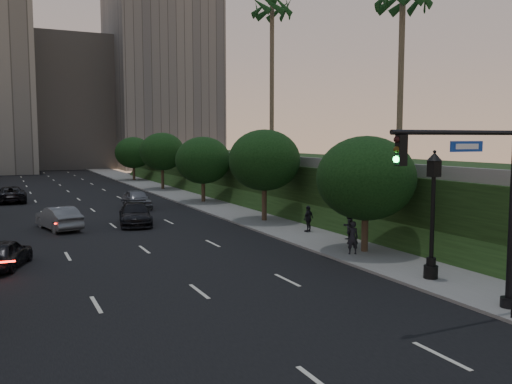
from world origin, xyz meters
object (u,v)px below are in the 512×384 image
sedan_mid_left (59,218)px  pedestrian_b (348,225)px  sedan_far_left (11,194)px  sedan_near_right (135,214)px  pedestrian_a (352,238)px  sedan_far_right (137,199)px  pedestrian_c (308,219)px  traffic_signal_mast (490,211)px  street_lamp (432,221)px  sedan_near_left (4,254)px

sedan_mid_left → pedestrian_b: (15.09, -11.67, 0.18)m
sedan_far_left → pedestrian_b: 34.83m
sedan_near_right → pedestrian_a: size_ratio=3.10×
sedan_near_right → sedan_far_right: sedan_far_right is taller
sedan_mid_left → pedestrian_c: bearing=135.3°
sedan_mid_left → sedan_far_left: size_ratio=0.85×
traffic_signal_mast → pedestrian_b: 13.96m
sedan_near_right → pedestrian_a: (7.75, -15.13, 0.24)m
sedan_far_left → sedan_near_right: sedan_far_left is taller
sedan_far_left → pedestrian_a: pedestrian_a is taller
street_lamp → pedestrian_a: (-0.19, 5.43, -1.63)m
traffic_signal_mast → sedan_near_right: 25.78m
pedestrian_a → pedestrian_c: size_ratio=1.02×
traffic_signal_mast → street_lamp: traffic_signal_mast is taller
sedan_mid_left → pedestrian_c: 16.60m
sedan_near_left → sedan_near_right: (8.51, 10.14, 0.07)m
sedan_near_left → pedestrian_a: (16.26, -4.99, 0.30)m
sedan_far_left → sedan_far_right: sedan_far_right is taller
sedan_near_right → pedestrian_b: size_ratio=3.26×
sedan_far_left → pedestrian_c: size_ratio=3.34×
sedan_mid_left → sedan_far_left: (-2.57, 18.34, -0.01)m
street_lamp → pedestrian_c: 12.34m
sedan_near_right → sedan_far_right: (2.14, 8.75, 0.06)m
street_lamp → sedan_near_right: (-7.94, 20.55, -1.86)m
traffic_signal_mast → sedan_mid_left: size_ratio=1.46×
sedan_far_left → sedan_far_right: 13.80m
pedestrian_a → sedan_near_left: bearing=-0.7°
sedan_near_right → sedan_far_left: bearing=122.7°
traffic_signal_mast → pedestrian_c: size_ratio=4.16×
pedestrian_c → street_lamp: bearing=58.8°
sedan_far_left → pedestrian_b: bearing=119.9°
sedan_mid_left → pedestrian_a: size_ratio=2.79×
sedan_far_right → pedestrian_a: (5.62, -23.88, 0.18)m
sedan_far_right → traffic_signal_mast: bearing=-81.4°
sedan_near_left → sedan_far_right: 21.69m
pedestrian_b → pedestrian_c: bearing=-88.4°
street_lamp → sedan_far_right: (-5.81, 29.31, -1.81)m
sedan_near_right → pedestrian_b: bearing=-38.9°
pedestrian_a → pedestrian_c: (1.40, 6.74, -0.02)m
sedan_far_right → pedestrian_c: (7.02, -17.14, 0.16)m
sedan_far_right → street_lamp: bearing=-77.6°
sedan_mid_left → pedestrian_a: 19.95m
street_lamp → sedan_far_left: bearing=111.8°
pedestrian_b → pedestrian_c: (-0.84, 3.16, 0.02)m
sedan_near_left → pedestrian_b: (18.51, -1.41, 0.26)m
pedestrian_b → pedestrian_c: pedestrian_c is taller
pedestrian_a → street_lamp: bearing=108.4°
traffic_signal_mast → street_lamp: 4.59m
sedan_near_left → sedan_far_left: (0.84, 28.61, 0.07)m
sedan_far_right → pedestrian_b: pedestrian_b is taller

